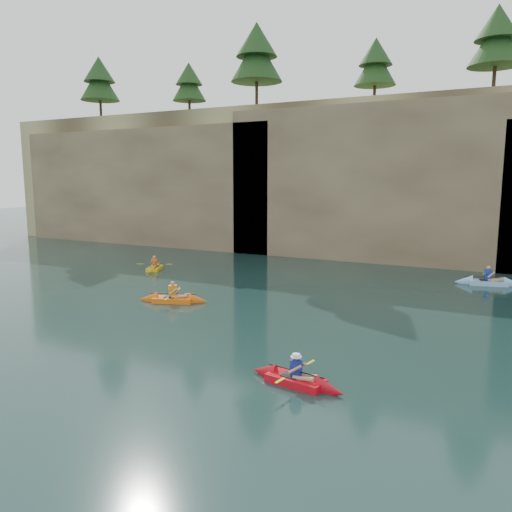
% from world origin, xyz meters
% --- Properties ---
extents(ground, '(160.00, 160.00, 0.00)m').
position_xyz_m(ground, '(0.00, 0.00, 0.00)').
color(ground, black).
rests_on(ground, ground).
extents(cliff, '(70.00, 16.00, 12.00)m').
position_xyz_m(cliff, '(0.00, 30.00, 6.00)').
color(cliff, tan).
rests_on(cliff, ground).
extents(cliff_slab_west, '(26.00, 2.40, 10.56)m').
position_xyz_m(cliff_slab_west, '(-20.00, 22.60, 5.28)').
color(cliff_slab_west, '#947E5A').
rests_on(cliff_slab_west, ground).
extents(cliff_slab_center, '(24.00, 2.40, 11.40)m').
position_xyz_m(cliff_slab_center, '(2.00, 22.60, 5.70)').
color(cliff_slab_center, '#947E5A').
rests_on(cliff_slab_center, ground).
extents(sea_cave_west, '(4.50, 1.00, 4.00)m').
position_xyz_m(sea_cave_west, '(-18.00, 21.95, 2.00)').
color(sea_cave_west, black).
rests_on(sea_cave_west, ground).
extents(sea_cave_center, '(3.50, 1.00, 3.20)m').
position_xyz_m(sea_cave_center, '(-4.00, 21.95, 1.60)').
color(sea_cave_center, black).
rests_on(sea_cave_center, ground).
extents(cliff_pines, '(56.00, 6.00, 7.83)m').
position_xyz_m(cliff_pines, '(0.00, 25.00, 15.91)').
color(cliff_pines, black).
rests_on(cliff_pines, cliff).
extents(main_kayaker, '(3.16, 2.11, 1.14)m').
position_xyz_m(main_kayaker, '(4.43, -0.20, 0.15)').
color(main_kayaker, red).
rests_on(main_kayaker, ground).
extents(kayaker_orange, '(3.43, 2.39, 1.28)m').
position_xyz_m(kayaker_orange, '(-4.61, 6.07, 0.16)').
color(kayaker_orange, orange).
rests_on(kayaker_orange, ground).
extents(kayaker_yellow, '(2.17, 2.94, 1.19)m').
position_xyz_m(kayaker_yellow, '(-10.79, 12.42, 0.15)').
color(kayaker_yellow, yellow).
rests_on(kayaker_yellow, ground).
extents(kayaker_ltblue_mid, '(3.62, 2.57, 1.35)m').
position_xyz_m(kayaker_ltblue_mid, '(8.74, 17.34, 0.17)').
color(kayaker_ltblue_mid, '#92C5F5').
rests_on(kayaker_ltblue_mid, ground).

